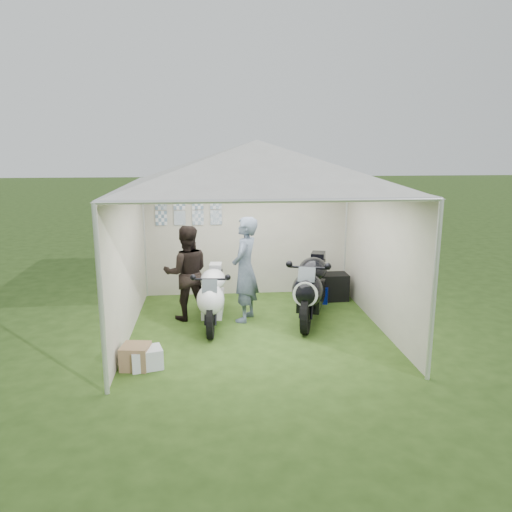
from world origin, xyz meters
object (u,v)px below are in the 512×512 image
(canopy_tent, at_px, (256,168))
(paddock_stand, at_px, (317,294))
(crate_2, at_px, (137,357))
(motorcycle_black, at_px, (311,286))
(motorcycle_white, at_px, (213,295))
(crate_1, at_px, (136,356))
(person_dark_jacket, at_px, (187,273))
(person_blue_jacket, at_px, (245,269))
(equipment_box, at_px, (334,287))
(crate_0, at_px, (146,358))

(canopy_tent, xyz_separation_m, paddock_stand, (1.28, 1.25, -2.42))
(paddock_stand, distance_m, crate_2, 3.92)
(motorcycle_black, bearing_deg, motorcycle_white, -157.42)
(motorcycle_white, distance_m, crate_1, 1.89)
(canopy_tent, distance_m, crate_1, 3.27)
(motorcycle_black, height_order, person_dark_jacket, person_dark_jacket)
(crate_1, bearing_deg, motorcycle_black, 31.20)
(canopy_tent, height_order, person_blue_jacket, canopy_tent)
(person_blue_jacket, bearing_deg, paddock_stand, 143.49)
(motorcycle_white, distance_m, person_blue_jacket, 0.69)
(motorcycle_white, bearing_deg, equipment_box, 31.78)
(motorcycle_white, bearing_deg, person_dark_jacket, 143.29)
(motorcycle_white, xyz_separation_m, crate_1, (-1.05, -1.53, -0.36))
(motorcycle_black, distance_m, crate_0, 3.09)
(paddock_stand, xyz_separation_m, crate_2, (-3.03, -2.49, -0.04))
(crate_1, bearing_deg, canopy_tent, 37.46)
(person_dark_jacket, distance_m, equipment_box, 2.94)
(crate_0, bearing_deg, canopy_tent, 40.07)
(canopy_tent, bearing_deg, crate_2, -144.48)
(person_dark_jacket, xyz_separation_m, crate_0, (-0.48, -1.92, -0.67))
(crate_0, height_order, crate_1, crate_1)
(motorcycle_white, bearing_deg, crate_1, -119.94)
(motorcycle_black, xyz_separation_m, equipment_box, (0.67, 1.09, -0.35))
(crate_2, bearing_deg, person_blue_jacket, 45.84)
(paddock_stand, distance_m, crate_1, 3.98)
(crate_1, height_order, crate_2, crate_1)
(canopy_tent, relative_size, crate_1, 15.81)
(paddock_stand, bearing_deg, canopy_tent, -135.79)
(motorcycle_black, relative_size, person_dark_jacket, 1.31)
(crate_0, bearing_deg, crate_1, 174.37)
(equipment_box, xyz_separation_m, crate_2, (-3.38, -2.64, -0.15))
(person_dark_jacket, distance_m, crate_0, 2.09)
(motorcycle_white, distance_m, crate_2, 1.83)
(person_dark_jacket, bearing_deg, crate_1, 65.73)
(motorcycle_white, height_order, paddock_stand, motorcycle_white)
(person_blue_jacket, relative_size, crate_1, 4.96)
(motorcycle_black, distance_m, crate_2, 3.16)
(motorcycle_black, distance_m, paddock_stand, 1.09)
(canopy_tent, relative_size, person_dark_jacket, 3.50)
(person_blue_jacket, height_order, crate_1, person_blue_jacket)
(equipment_box, bearing_deg, canopy_tent, -139.63)
(equipment_box, bearing_deg, motorcycle_black, -121.69)
(person_dark_jacket, bearing_deg, equipment_box, -169.75)
(paddock_stand, relative_size, crate_2, 1.35)
(motorcycle_black, distance_m, crate_1, 3.20)
(paddock_stand, relative_size, person_blue_jacket, 0.23)
(paddock_stand, distance_m, equipment_box, 0.39)
(motorcycle_black, height_order, paddock_stand, motorcycle_black)
(paddock_stand, distance_m, person_blue_jacket, 1.82)
(crate_1, bearing_deg, crate_2, 90.00)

